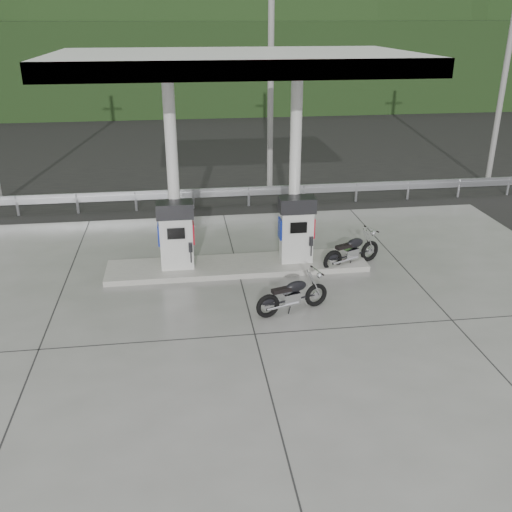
{
  "coord_description": "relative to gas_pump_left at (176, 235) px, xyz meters",
  "views": [
    {
      "loc": [
        -1.43,
        -11.57,
        6.38
      ],
      "look_at": [
        0.3,
        1.0,
        1.0
      ],
      "focal_mm": 40.0,
      "sensor_mm": 36.0,
      "label": 1
    }
  ],
  "objects": [
    {
      "name": "pump_island",
      "position": [
        1.6,
        0.0,
        -0.98
      ],
      "size": [
        7.0,
        1.4,
        0.15
      ],
      "primitive_type": "cube",
      "color": "gray",
      "rests_on": "forecourt_apron"
    },
    {
      "name": "canopy_roof",
      "position": [
        1.6,
        0.0,
        4.3
      ],
      "size": [
        8.5,
        5.0,
        0.4
      ],
      "primitive_type": "cube",
      "color": "silver",
      "rests_on": "canopy_column_left"
    },
    {
      "name": "canopy_column_right",
      "position": [
        3.2,
        0.4,
        1.6
      ],
      "size": [
        0.3,
        0.3,
        5.0
      ],
      "primitive_type": "cylinder",
      "color": "white",
      "rests_on": "pump_island"
    },
    {
      "name": "utility_pole_b",
      "position": [
        3.6,
        7.0,
        2.93
      ],
      "size": [
        0.22,
        0.22,
        8.0
      ],
      "primitive_type": "cylinder",
      "color": "gray",
      "rests_on": "ground"
    },
    {
      "name": "tree_band",
      "position": [
        1.6,
        27.5,
        1.93
      ],
      "size": [
        80.0,
        6.0,
        6.0
      ],
      "primitive_type": "cube",
      "color": "black",
      "rests_on": "ground"
    },
    {
      "name": "motorcycle_right",
      "position": [
        4.71,
        -0.22,
        -0.63
      ],
      "size": [
        1.85,
        1.22,
        0.84
      ],
      "primitive_type": null,
      "rotation": [
        0.0,
        0.0,
        0.41
      ],
      "color": "black",
      "rests_on": "forecourt_apron"
    },
    {
      "name": "utility_pole_c",
      "position": [
        12.6,
        7.0,
        2.93
      ],
      "size": [
        0.22,
        0.22,
        8.0
      ],
      "primitive_type": "cylinder",
      "color": "gray",
      "rests_on": "ground"
    },
    {
      "name": "road",
      "position": [
        1.6,
        9.0,
        -1.07
      ],
      "size": [
        60.0,
        7.0,
        0.01
      ],
      "primitive_type": "cube",
      "color": "black",
      "rests_on": "ground"
    },
    {
      "name": "ground",
      "position": [
        1.6,
        -2.5,
        -1.07
      ],
      "size": [
        160.0,
        160.0,
        0.0
      ],
      "primitive_type": "plane",
      "color": "black",
      "rests_on": "ground"
    },
    {
      "name": "gas_pump_right",
      "position": [
        3.2,
        0.0,
        0.0
      ],
      "size": [
        0.95,
        0.55,
        1.8
      ],
      "primitive_type": null,
      "color": "silver",
      "rests_on": "pump_island"
    },
    {
      "name": "motorcycle_left",
      "position": [
        2.6,
        -2.59,
        -0.64
      ],
      "size": [
        1.81,
        1.04,
        0.82
      ],
      "primitive_type": null,
      "rotation": [
        0.0,
        0.0,
        0.31
      ],
      "color": "black",
      "rests_on": "forecourt_apron"
    },
    {
      "name": "forecourt_apron",
      "position": [
        1.6,
        -2.5,
        -1.06
      ],
      "size": [
        18.0,
        14.0,
        0.02
      ],
      "primitive_type": "cube",
      "color": "slate",
      "rests_on": "ground"
    },
    {
      "name": "canopy_column_left",
      "position": [
        0.0,
        0.4,
        1.6
      ],
      "size": [
        0.3,
        0.3,
        5.0
      ],
      "primitive_type": "cylinder",
      "color": "white",
      "rests_on": "pump_island"
    },
    {
      "name": "forested_hills",
      "position": [
        1.6,
        57.5,
        -1.07
      ],
      "size": [
        100.0,
        40.0,
        140.0
      ],
      "primitive_type": null,
      "color": "black",
      "rests_on": "ground"
    },
    {
      "name": "guardrail",
      "position": [
        1.6,
        5.5,
        -0.36
      ],
      "size": [
        26.0,
        0.16,
        1.42
      ],
      "primitive_type": null,
      "color": "#97989E",
      "rests_on": "ground"
    },
    {
      "name": "gas_pump_left",
      "position": [
        0.0,
        0.0,
        0.0
      ],
      "size": [
        0.95,
        0.55,
        1.8
      ],
      "primitive_type": null,
      "color": "silver",
      "rests_on": "pump_island"
    }
  ]
}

